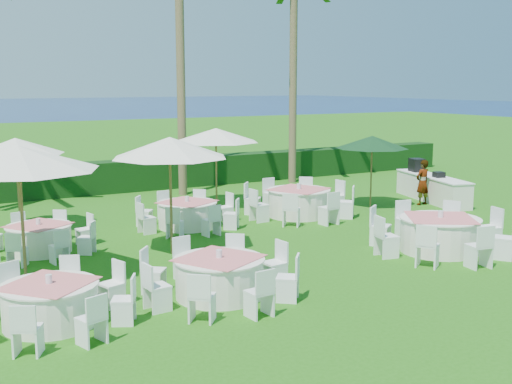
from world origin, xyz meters
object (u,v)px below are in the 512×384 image
(banquet_table_f, at_px, (299,202))
(umbrella_a, at_px, (18,158))
(banquet_table_d, at_px, (39,238))
(banquet_table_b, at_px, (219,276))
(banquet_table_c, at_px, (440,234))
(banquet_table_a, at_px, (50,303))
(umbrella_green, at_px, (372,142))
(buffet_table, at_px, (432,187))
(banquet_table_e, at_px, (187,214))
(umbrella_d, at_px, (216,135))
(staff_person, at_px, (423,182))
(umbrella_b, at_px, (170,147))
(umbrella_c, at_px, (16,146))

(banquet_table_f, xyz_separation_m, umbrella_a, (-8.87, -3.25, 2.23))
(banquet_table_d, relative_size, umbrella_a, 0.86)
(banquet_table_b, height_order, banquet_table_c, banquet_table_c)
(banquet_table_a, relative_size, banquet_table_f, 0.84)
(banquet_table_a, bearing_deg, umbrella_green, 25.93)
(banquet_table_a, distance_m, buffet_table, 15.55)
(banquet_table_d, relative_size, banquet_table_e, 0.92)
(banquet_table_c, height_order, banquet_table_e, banquet_table_c)
(umbrella_d, bearing_deg, staff_person, -26.47)
(banquet_table_c, height_order, umbrella_d, umbrella_d)
(banquet_table_d, distance_m, banquet_table_f, 8.13)
(banquet_table_c, distance_m, buffet_table, 7.24)
(umbrella_b, bearing_deg, banquet_table_d, 149.29)
(banquet_table_a, bearing_deg, banquet_table_c, 1.85)
(banquet_table_f, height_order, umbrella_b, umbrella_b)
(banquet_table_d, relative_size, buffet_table, 0.70)
(banquet_table_c, distance_m, umbrella_c, 11.74)
(banquet_table_c, height_order, banquet_table_d, banquet_table_c)
(banquet_table_c, relative_size, umbrella_c, 1.31)
(umbrella_a, bearing_deg, buffet_table, 12.30)
(banquet_table_a, bearing_deg, umbrella_a, 90.01)
(banquet_table_e, height_order, banquet_table_f, banquet_table_f)
(buffet_table, bearing_deg, umbrella_green, 177.94)
(banquet_table_c, height_order, umbrella_green, umbrella_green)
(umbrella_a, height_order, buffet_table, umbrella_a)
(umbrella_green, bearing_deg, banquet_table_a, -154.07)
(banquet_table_c, bearing_deg, banquet_table_d, 151.50)
(banquet_table_b, height_order, umbrella_c, umbrella_c)
(banquet_table_e, distance_m, umbrella_b, 3.71)
(banquet_table_b, distance_m, banquet_table_e, 6.32)
(umbrella_b, relative_size, umbrella_d, 0.99)
(umbrella_b, bearing_deg, banquet_table_a, -136.89)
(banquet_table_c, bearing_deg, umbrella_a, 167.28)
(banquet_table_d, bearing_deg, umbrella_d, 27.07)
(umbrella_a, distance_m, buffet_table, 15.00)
(banquet_table_a, height_order, umbrella_b, umbrella_b)
(umbrella_d, distance_m, umbrella_green, 5.26)
(umbrella_d, bearing_deg, umbrella_c, -174.43)
(banquet_table_a, height_order, umbrella_a, umbrella_a)
(umbrella_a, relative_size, umbrella_b, 1.13)
(banquet_table_f, distance_m, buffet_table, 5.63)
(staff_person, bearing_deg, banquet_table_f, -11.47)
(banquet_table_f, bearing_deg, banquet_table_d, -175.60)
(banquet_table_b, xyz_separation_m, staff_person, (10.41, 5.33, 0.37))
(banquet_table_e, distance_m, buffet_table, 9.37)
(banquet_table_d, height_order, umbrella_c, umbrella_c)
(banquet_table_b, height_order, umbrella_green, umbrella_green)
(umbrella_d, bearing_deg, buffet_table, -21.07)
(umbrella_a, bearing_deg, banquet_table_f, 20.10)
(umbrella_a, height_order, umbrella_green, umbrella_a)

